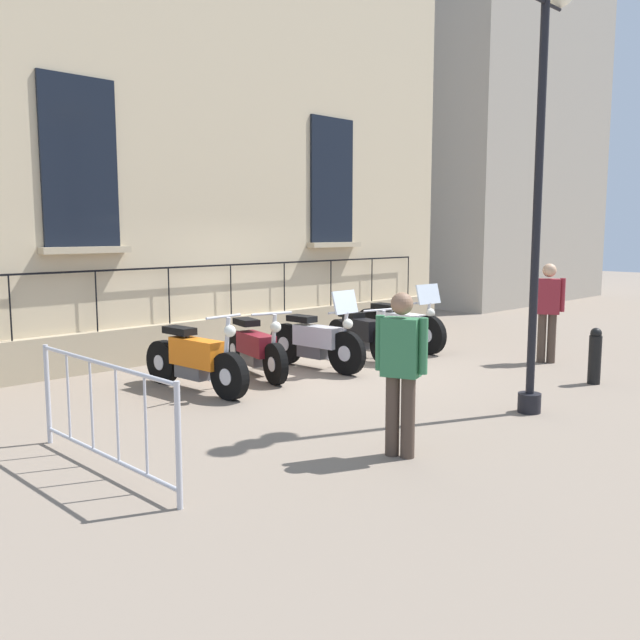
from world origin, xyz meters
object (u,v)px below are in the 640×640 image
object	(u,v)px
motorcycle_maroon	(255,350)
motorcycle_black	(361,335)
pedestrian_walking	(401,365)
motorcycle_silver	(316,342)
crowd_barrier	(104,412)
motorcycle_orange	(195,361)
motorcycle_white	(399,326)
bollard	(595,356)
lamppost	(542,84)
pedestrian_standing	(548,307)

from	to	relation	value
motorcycle_maroon	motorcycle_black	size ratio (longest dim) A/B	1.02
motorcycle_maroon	pedestrian_walking	world-z (taller)	pedestrian_walking
motorcycle_silver	crowd_barrier	bearing A→B (deg)	-67.16
motorcycle_silver	crowd_barrier	world-z (taller)	motorcycle_silver
motorcycle_orange	crowd_barrier	size ratio (longest dim) A/B	0.85
motorcycle_white	bollard	world-z (taller)	motorcycle_white
lamppost	pedestrian_standing	xyz separation A→B (m)	(-1.38, 3.14, -2.96)
bollard	pedestrian_standing	world-z (taller)	pedestrian_standing
motorcycle_silver	motorcycle_white	size ratio (longest dim) A/B	0.91
motorcycle_orange	motorcycle_silver	distance (m)	2.25
motorcycle_orange	pedestrian_walking	distance (m)	3.77
motorcycle_orange	pedestrian_walking	bearing A→B (deg)	-2.45
motorcycle_silver	lamppost	xyz separation A→B (m)	(3.72, 0.02, 3.46)
motorcycle_white	lamppost	distance (m)	5.80
crowd_barrier	pedestrian_walking	distance (m)	2.83
motorcycle_orange	bollard	distance (m)	5.75
motorcycle_black	motorcycle_maroon	bearing A→B (deg)	-93.44
motorcycle_white	motorcycle_black	bearing A→B (deg)	-85.60
pedestrian_walking	lamppost	bearing A→B (deg)	87.84
crowd_barrier	motorcycle_orange	bearing A→B (deg)	130.58
motorcycle_maroon	pedestrian_standing	bearing A→B (deg)	57.75
crowd_barrier	pedestrian_walking	bearing A→B (deg)	53.96
motorcycle_maroon	lamppost	size ratio (longest dim) A/B	0.38
motorcycle_silver	motorcycle_black	world-z (taller)	motorcycle_silver
crowd_barrier	bollard	bearing A→B (deg)	76.55
motorcycle_maroon	motorcycle_white	xyz separation A→B (m)	(0.05, 3.45, 0.03)
motorcycle_white	crowd_barrier	world-z (taller)	motorcycle_white
motorcycle_black	pedestrian_walking	bearing A→B (deg)	-44.10
motorcycle_orange	crowd_barrier	xyz separation A→B (m)	(2.08, -2.43, 0.14)
motorcycle_silver	pedestrian_standing	bearing A→B (deg)	53.46
bollard	motorcycle_maroon	bearing A→B (deg)	-141.01
motorcycle_silver	motorcycle_orange	bearing A→B (deg)	-92.81
motorcycle_white	pedestrian_standing	size ratio (longest dim) A/B	1.33
lamppost	motorcycle_orange	bearing A→B (deg)	-149.36
motorcycle_maroon	pedestrian_walking	distance (m)	4.19
bollard	crowd_barrier	bearing A→B (deg)	-103.45
motorcycle_black	pedestrian_walking	distance (m)	5.30
motorcycle_maroon	crowd_barrier	bearing A→B (deg)	-58.22
bollard	pedestrian_standing	size ratio (longest dim) A/B	0.49
motorcycle_black	motorcycle_white	bearing A→B (deg)	94.40
motorcycle_orange	motorcycle_silver	xyz separation A→B (m)	(0.11, 2.25, 0.02)
motorcycle_silver	pedestrian_walking	distance (m)	4.38
motorcycle_white	bollard	xyz separation A→B (m)	(3.85, -0.30, -0.03)
lamppost	motorcycle_maroon	bearing A→B (deg)	-165.52
motorcycle_silver	bollard	bearing A→B (deg)	30.66
motorcycle_maroon	motorcycle_white	bearing A→B (deg)	89.23
motorcycle_orange	motorcycle_maroon	distance (m)	1.24
motorcycle_orange	motorcycle_white	bearing A→B (deg)	91.71
pedestrian_standing	bollard	bearing A→B (deg)	-38.82
motorcycle_maroon	bollard	size ratio (longest dim) A/B	2.39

